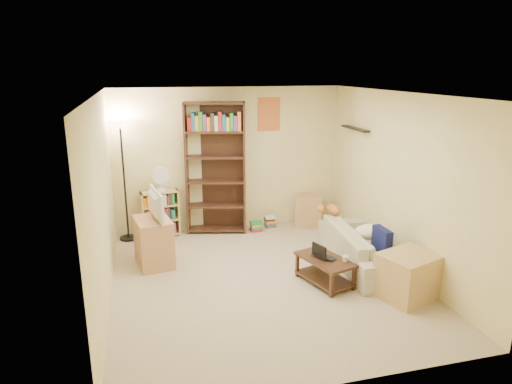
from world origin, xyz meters
TOP-DOWN VIEW (x-y plane):
  - room at (0.00, 0.01)m, footprint 4.50×4.54m
  - sofa at (1.55, 0.11)m, footprint 2.06×1.09m
  - navy_pillow at (1.61, -0.31)m, footprint 0.12×0.37m
  - cream_blanket at (1.69, 0.15)m, footprint 0.52×0.37m
  - tabby_cat at (1.37, 0.87)m, footprint 0.45×0.19m
  - coffee_table at (0.78, -0.31)m, footprint 0.67×0.91m
  - laptop at (0.80, -0.26)m, footprint 0.55×0.54m
  - laptop_screen at (0.69, -0.30)m, footprint 0.09×0.26m
  - mug at (0.98, -0.49)m, footprint 0.18×0.18m
  - tv_remote at (0.78, -0.03)m, footprint 0.12×0.14m
  - tv_stand at (-1.41, 0.88)m, footprint 0.57×0.73m
  - television at (-1.41, 0.88)m, footprint 0.78×0.34m
  - tall_bookshelf at (-0.28, 2.05)m, footprint 1.07×0.57m
  - short_bookshelf at (-1.25, 2.05)m, footprint 0.66×0.33m
  - desk_fan at (-1.21, 2.01)m, footprint 0.29×0.16m
  - floor_lamp at (-1.80, 2.05)m, footprint 0.34×0.34m
  - side_table at (1.42, 1.97)m, footprint 0.63×0.63m
  - end_cabinet at (1.64, -0.93)m, footprint 0.84×0.77m
  - book_stacks at (0.56, 1.96)m, footprint 0.50×0.29m

SIDE VIEW (x-z plane):
  - book_stacks at x=0.56m, z-range -0.01..0.20m
  - coffee_table at x=0.78m, z-range 0.04..0.40m
  - side_table at x=1.42m, z-range 0.00..0.55m
  - sofa at x=1.55m, z-range 0.00..0.56m
  - end_cabinet at x=1.64m, z-range 0.00..0.57m
  - tv_stand at x=-1.41m, z-range 0.00..0.71m
  - tv_remote at x=0.78m, z-range 0.36..0.38m
  - laptop at x=0.80m, z-range 0.36..0.39m
  - mug at x=0.98m, z-range 0.36..0.44m
  - short_bookshelf at x=-1.25m, z-range 0.00..0.81m
  - laptop_screen at x=0.69m, z-range 0.38..0.56m
  - cream_blanket at x=1.69m, z-range 0.37..0.59m
  - navy_pillow at x=1.61m, z-range 0.37..0.70m
  - tabby_cat at x=1.37m, z-range 0.56..0.72m
  - television at x=-1.41m, z-range 0.71..1.14m
  - desk_fan at x=-1.21m, z-range 0.83..1.25m
  - tall_bookshelf at x=-0.28m, z-range 0.06..2.33m
  - floor_lamp at x=-1.80m, z-range 0.60..2.62m
  - room at x=0.00m, z-range 0.36..2.88m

